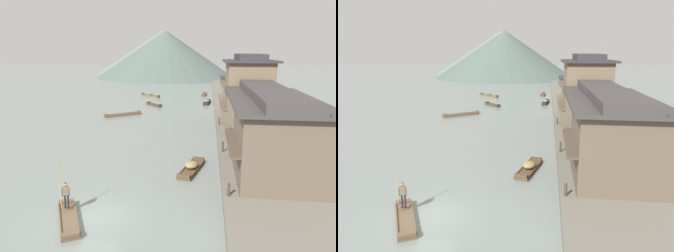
{
  "view_description": "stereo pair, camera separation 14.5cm",
  "coord_description": "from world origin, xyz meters",
  "views": [
    {
      "loc": [
        6.53,
        -16.58,
        9.71
      ],
      "look_at": [
        2.22,
        17.54,
        1.5
      ],
      "focal_mm": 33.99,
      "sensor_mm": 36.0,
      "label": 1
    },
    {
      "loc": [
        6.67,
        -16.56,
        9.71
      ],
      "look_at": [
        2.22,
        17.54,
        1.5
      ],
      "focal_mm": 33.99,
      "sensor_mm": 36.0,
      "label": 2
    }
  ],
  "objects": [
    {
      "name": "house_waterfront_nearest",
      "position": [
        11.64,
        6.19,
        3.56
      ],
      "size": [
        7.0,
        8.33,
        6.14
      ],
      "color": "brown",
      "rests_on": "riverbank_right"
    },
    {
      "name": "mooring_post_dock_near",
      "position": [
        8.02,
        2.64,
        0.99
      ],
      "size": [
        0.2,
        0.2,
        0.84
      ],
      "primitive_type": "cylinder",
      "color": "#473828",
      "rests_on": "riverbank_right"
    },
    {
      "name": "house_waterfront_second",
      "position": [
        11.43,
        14.16,
        3.56
      ],
      "size": [
        6.56,
        7.4,
        6.14
      ],
      "color": "#7F705B",
      "rests_on": "riverbank_right"
    },
    {
      "name": "boat_moored_nearest",
      "position": [
        6.41,
        42.5,
        0.27
      ],
      "size": [
        1.47,
        4.43,
        0.74
      ],
      "color": "#232326",
      "rests_on": "ground"
    },
    {
      "name": "boat_foreground_poled",
      "position": [
        -1.33,
        -0.7,
        0.13
      ],
      "size": [
        2.89,
        4.28,
        0.39
      ],
      "color": "brown",
      "rests_on": "ground"
    },
    {
      "name": "riverbank_right",
      "position": [
        16.67,
        30.0,
        0.28
      ],
      "size": [
        18.0,
        110.0,
        0.57
      ],
      "primitive_type": "cube",
      "color": "#6B665B",
      "rests_on": "ground"
    },
    {
      "name": "hill_far_centre",
      "position": [
        -13.3,
        122.19,
        8.99
      ],
      "size": [
        56.2,
        56.2,
        17.99
      ],
      "primitive_type": "cone",
      "color": "slate",
      "rests_on": "ground"
    },
    {
      "name": "hill_far_east",
      "position": [
        -16.16,
        133.2,
        6.74
      ],
      "size": [
        41.72,
        41.72,
        13.47
      ],
      "primitive_type": "cone",
      "color": "#4C5B56",
      "rests_on": "ground"
    },
    {
      "name": "house_waterfront_tall",
      "position": [
        11.24,
        22.28,
        4.86
      ],
      "size": [
        6.21,
        7.91,
        8.74
      ],
      "color": "#75604C",
      "rests_on": "riverbank_right"
    },
    {
      "name": "house_waterfront_narrow",
      "position": [
        11.4,
        29.59,
        3.58
      ],
      "size": [
        6.51,
        5.72,
        6.14
      ],
      "color": "#7F705B",
      "rests_on": "riverbank_right"
    },
    {
      "name": "ground_plane",
      "position": [
        0.0,
        0.0,
        0.0
      ],
      "size": [
        400.0,
        400.0,
        0.0
      ],
      "primitive_type": "plane",
      "color": "gray"
    },
    {
      "name": "boat_moored_second",
      "position": [
        -3.02,
        38.98,
        0.17
      ],
      "size": [
        3.3,
        3.42,
        0.51
      ],
      "color": "#423328",
      "rests_on": "ground"
    },
    {
      "name": "boatman_person",
      "position": [
        -1.82,
        0.18,
        1.4
      ],
      "size": [
        0.55,
        0.31,
        3.04
      ],
      "color": "black",
      "rests_on": "boat_foreground_poled"
    },
    {
      "name": "boat_moored_third",
      "position": [
        5.36,
        8.2,
        0.28
      ],
      "size": [
        2.15,
        4.67,
        0.8
      ],
      "color": "brown",
      "rests_on": "ground"
    },
    {
      "name": "boat_moored_far",
      "position": [
        -5.8,
        50.57,
        0.23
      ],
      "size": [
        4.66,
        3.91,
        0.69
      ],
      "color": "brown",
      "rests_on": "ground"
    },
    {
      "name": "mooring_post_dock_mid",
      "position": [
        8.02,
        11.91,
        1.05
      ],
      "size": [
        0.2,
        0.2,
        0.98
      ],
      "primitive_type": "cylinder",
      "color": "#473828",
      "rests_on": "riverbank_right"
    },
    {
      "name": "hill_far_west",
      "position": [
        -9.12,
        100.54,
        8.32
      ],
      "size": [
        49.9,
        49.9,
        16.64
      ],
      "primitive_type": "cone",
      "color": "#4C5B56",
      "rests_on": "ground"
    },
    {
      "name": "mooring_post_dock_far",
      "position": [
        8.02,
        23.23,
        0.97
      ],
      "size": [
        0.2,
        0.2,
        0.81
      ],
      "primitive_type": "cylinder",
      "color": "#473828",
      "rests_on": "riverbank_right"
    },
    {
      "name": "boat_midriver_drifting",
      "position": [
        -6.26,
        29.62,
        0.17
      ],
      "size": [
        5.1,
        4.12,
        0.53
      ],
      "color": "brown",
      "rests_on": "ground"
    },
    {
      "name": "boat_midriver_upstream",
      "position": [
        5.73,
        53.55,
        0.17
      ],
      "size": [
        1.15,
        4.01,
        0.51
      ],
      "color": "brown",
      "rests_on": "ground"
    }
  ]
}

